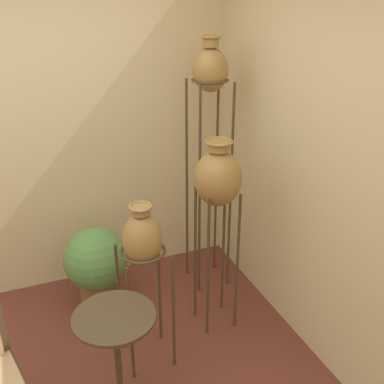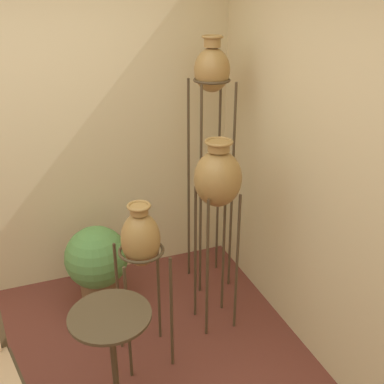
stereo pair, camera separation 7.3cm
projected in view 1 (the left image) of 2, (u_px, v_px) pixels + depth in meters
wall_back at (21, 131)px, 3.34m from camera, size 7.30×0.06×2.70m
wall_right at (356, 178)px, 2.51m from camera, size 0.06×7.30×2.70m
vase_stand_tall at (210, 83)px, 3.24m from camera, size 0.28×0.28×2.02m
vase_stand_medium at (218, 181)px, 2.97m from camera, size 0.32×0.32×1.44m
vase_stand_short at (143, 243)px, 2.74m from camera, size 0.30×0.30×1.16m
side_table at (117, 348)px, 2.42m from camera, size 0.44×0.44×0.77m
potted_plant at (96, 264)px, 3.44m from camera, size 0.48×0.48×0.68m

